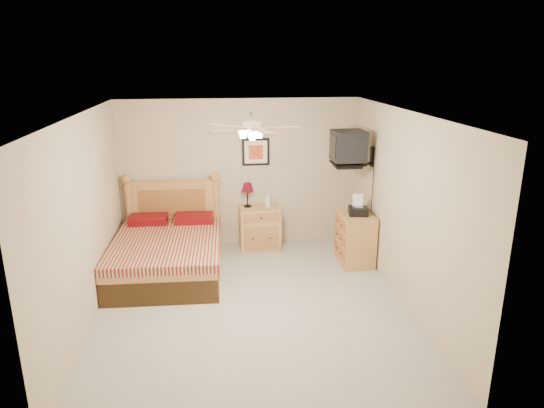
% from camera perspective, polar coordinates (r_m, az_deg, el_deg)
% --- Properties ---
extents(floor, '(4.50, 4.50, 0.00)m').
position_cam_1_polar(floor, '(6.55, -2.34, -11.71)').
color(floor, '#9B968C').
rests_on(floor, ground).
extents(ceiling, '(4.00, 4.50, 0.04)m').
position_cam_1_polar(ceiling, '(5.79, -2.64, 10.58)').
color(ceiling, white).
rests_on(ceiling, ground).
extents(wall_back, '(4.00, 0.04, 2.50)m').
position_cam_1_polar(wall_back, '(8.22, -3.79, 3.58)').
color(wall_back, tan).
rests_on(wall_back, ground).
extents(wall_front, '(4.00, 0.04, 2.50)m').
position_cam_1_polar(wall_front, '(3.99, 0.25, -11.29)').
color(wall_front, tan).
rests_on(wall_front, ground).
extents(wall_left, '(0.04, 4.50, 2.50)m').
position_cam_1_polar(wall_left, '(6.23, -21.15, -1.89)').
color(wall_left, tan).
rests_on(wall_left, ground).
extents(wall_right, '(0.04, 4.50, 2.50)m').
position_cam_1_polar(wall_right, '(6.52, 15.33, -0.54)').
color(wall_right, tan).
rests_on(wall_right, ground).
extents(bed, '(1.62, 2.09, 1.32)m').
position_cam_1_polar(bed, '(7.32, -12.37, -3.27)').
color(bed, '#B5703A').
rests_on(bed, ground).
extents(nightstand, '(0.68, 0.52, 0.73)m').
position_cam_1_polar(nightstand, '(8.26, -1.49, -2.74)').
color(nightstand, tan).
rests_on(nightstand, ground).
extents(table_lamp, '(0.27, 0.27, 0.41)m').
position_cam_1_polar(table_lamp, '(8.10, -2.90, 1.09)').
color(table_lamp, '#590A16').
rests_on(table_lamp, nightstand).
extents(lotion_bottle, '(0.12, 0.12, 0.27)m').
position_cam_1_polar(lotion_bottle, '(8.09, -0.49, 0.55)').
color(lotion_bottle, silver).
rests_on(lotion_bottle, nightstand).
extents(framed_picture, '(0.46, 0.04, 0.46)m').
position_cam_1_polar(framed_picture, '(8.14, -1.92, 6.15)').
color(framed_picture, black).
rests_on(framed_picture, wall_back).
extents(dresser, '(0.48, 0.69, 0.82)m').
position_cam_1_polar(dresser, '(7.74, 9.76, -3.99)').
color(dresser, '#B47E3F').
rests_on(dresser, ground).
extents(fax_machine, '(0.33, 0.34, 0.30)m').
position_cam_1_polar(fax_machine, '(7.51, 10.13, -0.16)').
color(fax_machine, black).
rests_on(fax_machine, dresser).
extents(magazine_lower, '(0.27, 0.32, 0.03)m').
position_cam_1_polar(magazine_lower, '(7.77, 9.03, -0.58)').
color(magazine_lower, tan).
rests_on(magazine_lower, dresser).
extents(magazine_upper, '(0.24, 0.30, 0.02)m').
position_cam_1_polar(magazine_upper, '(7.79, 8.97, -0.34)').
color(magazine_upper, tan).
rests_on(magazine_upper, magazine_lower).
extents(wall_tv, '(0.56, 0.46, 0.58)m').
position_cam_1_polar(wall_tv, '(7.53, 10.07, 6.49)').
color(wall_tv, black).
rests_on(wall_tv, wall_right).
extents(ceiling_fan, '(1.14, 1.14, 0.28)m').
position_cam_1_polar(ceiling_fan, '(5.61, -2.46, 8.94)').
color(ceiling_fan, white).
rests_on(ceiling_fan, ceiling).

